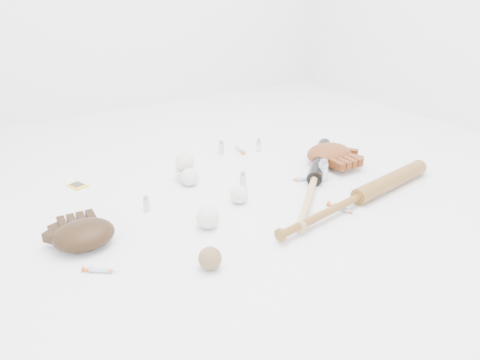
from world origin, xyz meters
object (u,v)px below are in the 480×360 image
glove_dark (84,234)px  pedestal (186,175)px  bat_dark (314,179)px  bat_wood (359,197)px

glove_dark → pedestal: 0.60m
bat_dark → bat_wood: 0.23m
bat_dark → bat_wood: bat_wood is taller
bat_dark → pedestal: size_ratio=11.13×
bat_wood → glove_dark: glove_dark is taller
bat_dark → pedestal: bearing=98.5°
glove_dark → bat_wood: bearing=-12.9°
bat_dark → bat_wood: (0.04, -0.23, 0.00)m
bat_dark → bat_wood: size_ratio=0.96×
pedestal → glove_dark: bearing=-149.6°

